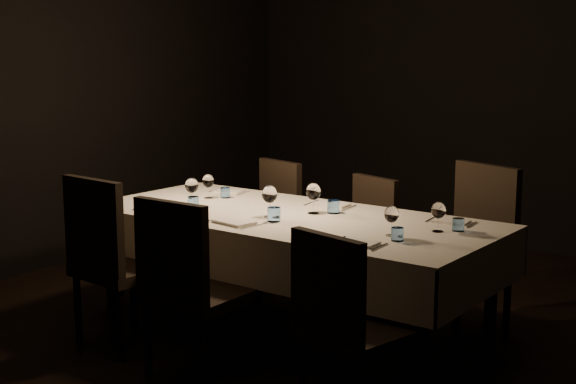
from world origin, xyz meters
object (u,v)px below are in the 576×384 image
Objects in this scene: chair_near_center at (188,282)px; dining_table at (288,227)px; chair_near_right at (344,318)px; chair_far_left at (269,218)px; chair_far_center at (364,235)px; chair_near_left at (113,255)px; chair_far_right at (470,243)px.

dining_table is at bearing -91.72° from chair_near_center.
chair_near_center is 1.07× the size of chair_near_right.
chair_far_left is at bearing -65.79° from chair_near_center.
dining_table is 2.72× the size of chair_far_left.
chair_far_left reaches higher than dining_table.
dining_table is 1.13m from chair_far_left.
chair_near_center is at bearing 17.40° from chair_near_right.
chair_far_center is at bearing -92.09° from chair_near_center.
chair_near_center reaches higher than dining_table.
chair_near_left reaches higher than dining_table.
chair_near_left is 1.74m from chair_far_center.
chair_near_right is at bearing -40.68° from dining_table.
chair_near_left is 2.14m from chair_far_right.
chair_far_right reaches higher than dining_table.
chair_far_center is at bearing 88.08° from dining_table.
chair_far_left is at bearing -30.56° from chair_near_right.
chair_far_left is 1.05× the size of chair_far_center.
dining_table is 2.46× the size of chair_near_left.
chair_far_right is at bearing -132.31° from chair_near_left.
chair_far_center is 0.84× the size of chair_far_right.
dining_table is 1.04m from chair_near_left.
chair_near_right is at bearing -43.90° from chair_far_center.
chair_far_left reaches higher than chair_near_right.
chair_far_left is (-0.78, 0.80, -0.17)m from dining_table.
chair_far_center is at bearing -48.81° from chair_near_right.
chair_far_center is at bearing -166.46° from chair_far_right.
chair_near_left is 0.98× the size of chair_far_right.
chair_far_right is at bearing -75.35° from chair_near_right.
dining_table is at bearing -118.82° from chair_far_right.
chair_near_center is 1.12× the size of chair_far_center.
chair_near_left is 1.04× the size of chair_near_center.
chair_far_right reaches higher than chair_far_left.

